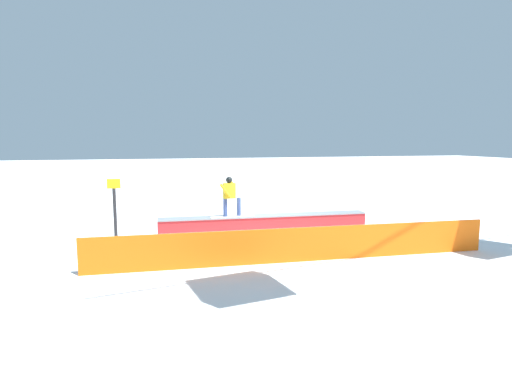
% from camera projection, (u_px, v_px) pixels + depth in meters
% --- Properties ---
extents(ground_plane, '(120.00, 120.00, 0.00)m').
position_uv_depth(ground_plane, '(265.00, 234.00, 14.34)').
color(ground_plane, white).
extents(grind_box, '(7.43, 0.93, 0.68)m').
position_uv_depth(grind_box, '(265.00, 225.00, 14.30)').
color(grind_box, red).
rests_on(grind_box, ground_plane).
extents(snowboarder, '(1.56, 0.47, 1.38)m').
position_uv_depth(snowboarder, '(230.00, 195.00, 13.89)').
color(snowboarder, silver).
rests_on(snowboarder, grind_box).
extents(safety_fence, '(11.31, 0.58, 0.95)m').
position_uv_depth(safety_fence, '(299.00, 245.00, 11.02)').
color(safety_fence, orange).
rests_on(safety_fence, ground_plane).
extents(trail_marker, '(0.40, 0.10, 2.11)m').
position_uv_depth(trail_marker, '(115.00, 210.00, 12.64)').
color(trail_marker, '#262628').
rests_on(trail_marker, ground_plane).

